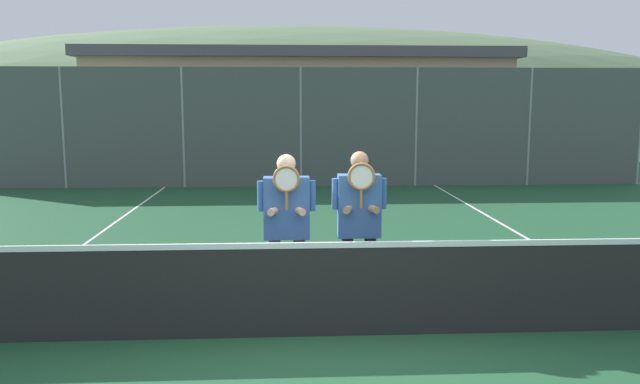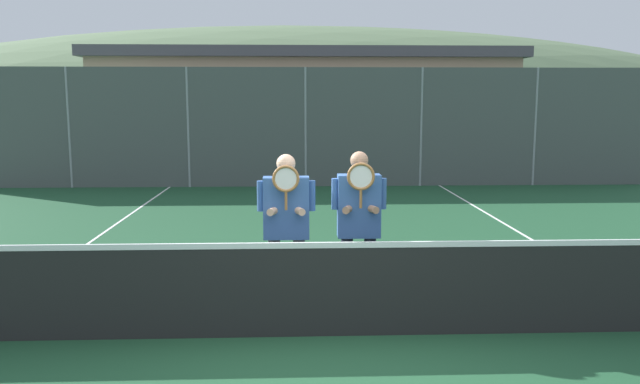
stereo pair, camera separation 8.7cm
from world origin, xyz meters
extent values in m
plane|color=#1E4C2D|center=(0.00, 0.00, 0.00)|extent=(120.00, 120.00, 0.00)
ellipsoid|color=#5B7551|center=(0.00, 60.79, 0.00)|extent=(98.11, 54.51, 19.08)
cube|color=tan|center=(0.11, 17.70, 1.87)|extent=(14.60, 5.00, 3.74)
cube|color=#4C4C51|center=(0.11, 17.70, 3.92)|extent=(15.10, 5.50, 0.36)
cylinder|color=gray|center=(-6.23, 10.85, 1.58)|extent=(0.06, 0.06, 3.17)
cylinder|color=gray|center=(-3.11, 10.85, 1.58)|extent=(0.06, 0.06, 3.17)
cylinder|color=gray|center=(0.00, 10.85, 1.58)|extent=(0.06, 0.06, 3.17)
cylinder|color=gray|center=(3.11, 10.85, 1.58)|extent=(0.06, 0.06, 3.17)
cylinder|color=gray|center=(6.23, 10.85, 1.58)|extent=(0.06, 0.06, 3.17)
cube|color=#4C5451|center=(0.00, 10.85, 1.58)|extent=(18.68, 0.02, 3.17)
cube|color=black|center=(0.00, 0.00, 0.45)|extent=(9.62, 0.02, 0.89)
cube|color=white|center=(0.00, 0.00, 0.92)|extent=(9.62, 0.03, 0.06)
cube|color=white|center=(-3.65, 3.00, 0.00)|extent=(0.05, 16.00, 0.01)
cube|color=white|center=(3.65, 3.00, 0.00)|extent=(0.05, 16.00, 0.01)
cylinder|color=#56565B|center=(-0.52, 0.70, 0.42)|extent=(0.13, 0.13, 0.83)
cylinder|color=#56565B|center=(-0.25, 0.70, 0.42)|extent=(0.13, 0.13, 0.83)
cube|color=#335693|center=(-0.39, 0.70, 1.16)|extent=(0.49, 0.22, 0.66)
sphere|color=tan|center=(-0.39, 0.70, 1.64)|extent=(0.20, 0.20, 0.20)
cylinder|color=#335693|center=(-0.65, 0.70, 1.29)|extent=(0.08, 0.08, 0.32)
cylinder|color=#335693|center=(-0.12, 0.70, 1.29)|extent=(0.08, 0.08, 0.32)
cylinder|color=tan|center=(-0.51, 0.61, 1.15)|extent=(0.16, 0.27, 0.08)
cylinder|color=tan|center=(-0.26, 0.61, 1.15)|extent=(0.16, 0.27, 0.08)
cylinder|color=#936033|center=(-0.39, 0.52, 1.27)|extent=(0.03, 0.03, 0.20)
torus|color=#936033|center=(-0.39, 0.52, 1.50)|extent=(0.28, 0.03, 0.28)
cylinder|color=silver|center=(-0.39, 0.52, 1.50)|extent=(0.23, 0.00, 0.23)
cylinder|color=#232838|center=(0.26, 0.68, 0.42)|extent=(0.13, 0.13, 0.85)
cylinder|color=#232838|center=(0.51, 0.68, 0.42)|extent=(0.13, 0.13, 0.85)
cube|color=#335693|center=(0.39, 0.68, 1.18)|extent=(0.45, 0.22, 0.67)
sphere|color=#997056|center=(0.39, 0.68, 1.67)|extent=(0.19, 0.19, 0.19)
cylinder|color=#335693|center=(0.14, 0.68, 1.31)|extent=(0.08, 0.08, 0.33)
cylinder|color=#335693|center=(0.64, 0.68, 1.31)|extent=(0.08, 0.08, 0.33)
cylinder|color=#997056|center=(0.28, 0.59, 1.17)|extent=(0.16, 0.27, 0.08)
cylinder|color=#997056|center=(0.50, 0.59, 1.17)|extent=(0.16, 0.27, 0.08)
cylinder|color=#936033|center=(0.39, 0.50, 1.29)|extent=(0.03, 0.03, 0.20)
torus|color=#936033|center=(0.39, 0.50, 1.52)|extent=(0.29, 0.03, 0.29)
cylinder|color=silver|center=(0.39, 0.50, 1.52)|extent=(0.24, 0.00, 0.24)
cube|color=#B2B7BC|center=(-4.34, 12.97, 0.69)|extent=(4.38, 1.82, 0.79)
cube|color=#2D3842|center=(-4.34, 12.97, 1.41)|extent=(2.41, 1.68, 0.64)
cylinder|color=black|center=(-2.92, 12.04, 0.30)|extent=(0.60, 0.16, 0.60)
cylinder|color=black|center=(-2.92, 13.90, 0.30)|extent=(0.60, 0.16, 0.60)
cylinder|color=black|center=(-5.76, 12.04, 0.30)|extent=(0.60, 0.16, 0.60)
cylinder|color=black|center=(-5.76, 13.90, 0.30)|extent=(0.60, 0.16, 0.60)
cube|color=#B2B7BC|center=(0.74, 13.27, 0.69)|extent=(4.21, 1.73, 0.78)
cube|color=#2D3842|center=(0.74, 13.27, 1.40)|extent=(2.32, 1.59, 0.64)
cylinder|color=black|center=(2.11, 12.39, 0.30)|extent=(0.60, 0.16, 0.60)
cylinder|color=black|center=(2.11, 14.16, 0.30)|extent=(0.60, 0.16, 0.60)
cylinder|color=black|center=(-0.63, 12.39, 0.30)|extent=(0.60, 0.16, 0.60)
cylinder|color=black|center=(-0.63, 14.16, 0.30)|extent=(0.60, 0.16, 0.60)
cube|color=#285638|center=(5.75, 12.92, 0.68)|extent=(4.24, 1.86, 0.76)
cube|color=#2D3842|center=(5.75, 12.92, 1.37)|extent=(2.33, 1.71, 0.62)
cylinder|color=black|center=(7.12, 11.97, 0.30)|extent=(0.60, 0.16, 0.60)
cylinder|color=black|center=(7.12, 13.87, 0.30)|extent=(0.60, 0.16, 0.60)
cylinder|color=black|center=(4.37, 11.97, 0.30)|extent=(0.60, 0.16, 0.60)
cylinder|color=black|center=(4.37, 13.87, 0.30)|extent=(0.60, 0.16, 0.60)
camera|label=1|loc=(-0.38, -5.85, 2.29)|focal=35.00mm
camera|label=2|loc=(-0.29, -5.85, 2.29)|focal=35.00mm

